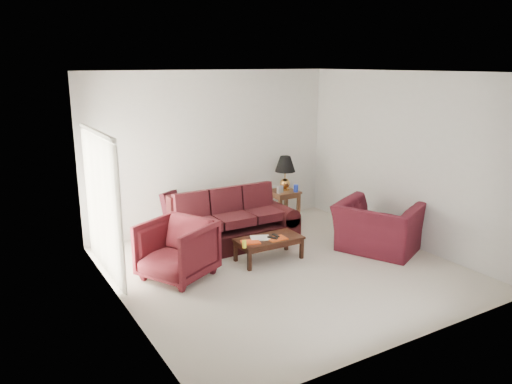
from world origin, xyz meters
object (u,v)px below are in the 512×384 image
Objects in this scene: sofa at (231,220)px; end_table at (283,205)px; floor_lamp at (107,211)px; armchair_left at (177,250)px; coffee_table at (269,249)px; armchair_right at (378,227)px.

end_table is at bearing 22.68° from sofa.
sofa is 2.11m from floor_lamp.
armchair_left is (-2.97, -1.62, 0.14)m from end_table.
coffee_table is (0.24, -0.86, -0.29)m from sofa.
end_table is 0.46× the size of armchair_right.
sofa is at bearing -25.69° from floor_lamp.
sofa is 1.88m from end_table.
armchair_right is 1.92m from coffee_table.
floor_lamp is at bearing 179.19° from end_table.
sofa reaches higher than coffee_table.
floor_lamp is at bearing 33.24° from armchair_right.
armchair_left is at bearing 52.46° from armchair_right.
floor_lamp is 1.79m from armchair_left.
coffee_table is at bearing -129.62° from end_table.
armchair_right is at bearing -80.69° from end_table.
floor_lamp reaches higher than armchair_left.
end_table is 0.62× the size of armchair_left.
coffee_table is (1.54, -0.11, -0.25)m from armchair_left.
floor_lamp is 1.09× the size of armchair_right.
sofa reaches higher than end_table.
coffee_table is (2.13, -1.77, -0.52)m from floor_lamp.
armchair_left is at bearing -154.44° from sofa.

